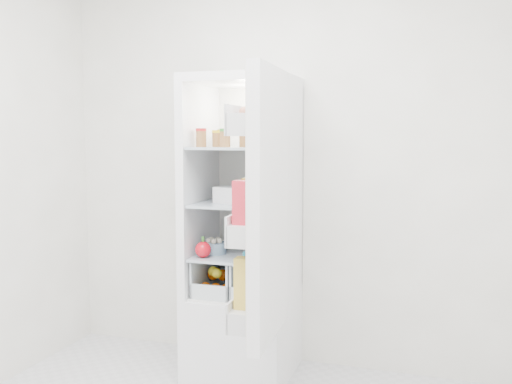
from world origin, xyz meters
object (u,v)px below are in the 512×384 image
(refrigerator, at_px, (245,265))
(mushroom_bowl, at_px, (214,248))
(red_cabbage, at_px, (272,238))
(fridge_door, at_px, (264,210))

(refrigerator, relative_size, mushroom_bowl, 12.59)
(red_cabbage, xyz_separation_m, mushroom_bowl, (-0.31, -0.16, -0.05))
(refrigerator, bearing_deg, fridge_door, -63.46)
(mushroom_bowl, height_order, fridge_door, fridge_door)
(refrigerator, bearing_deg, red_cabbage, 15.24)
(red_cabbage, xyz_separation_m, fridge_door, (0.16, -0.68, 0.26))
(refrigerator, distance_m, fridge_door, 0.83)
(red_cabbage, bearing_deg, mushroom_bowl, -153.63)
(fridge_door, bearing_deg, red_cabbage, 10.17)
(refrigerator, relative_size, red_cabbage, 10.75)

